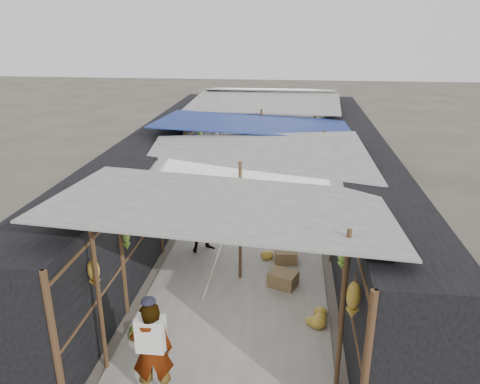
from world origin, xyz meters
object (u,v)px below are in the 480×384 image
at_px(crate_near, 286,256).
at_px(vendor_elderly, 152,351).
at_px(black_basin, 307,193).
at_px(vendor_seated, 309,190).
at_px(shopper_blue, 206,223).

distance_m(crate_near, vendor_elderly, 4.72).
height_order(black_basin, vendor_seated, vendor_seated).
xyz_separation_m(black_basin, shopper_blue, (-2.47, -4.05, 0.64)).
xyz_separation_m(vendor_elderly, shopper_blue, (-0.08, 4.70, -0.08)).
height_order(vendor_elderly, shopper_blue, vendor_elderly).
distance_m(black_basin, vendor_elderly, 9.10).
height_order(black_basin, shopper_blue, shopper_blue).
xyz_separation_m(shopper_blue, vendor_seated, (2.51, 3.28, -0.24)).
relative_size(crate_near, shopper_blue, 0.35).
bearing_deg(vendor_elderly, vendor_seated, -120.79).
relative_size(black_basin, vendor_elderly, 0.36).
bearing_deg(shopper_blue, black_basin, 27.15).
bearing_deg(black_basin, crate_near, -97.36).
height_order(crate_near, black_basin, crate_near).
bearing_deg(shopper_blue, crate_near, -43.16).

